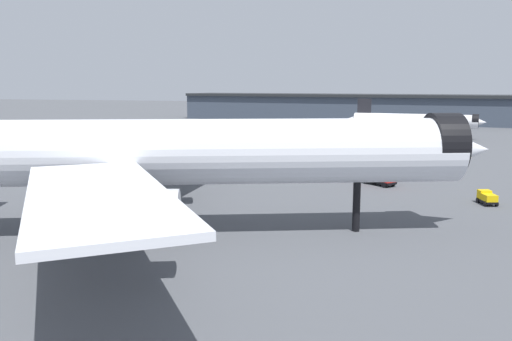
{
  "coord_description": "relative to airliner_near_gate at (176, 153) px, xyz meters",
  "views": [
    {
      "loc": [
        25.12,
        -52.36,
        16.36
      ],
      "look_at": [
        9.33,
        1.28,
        7.1
      ],
      "focal_mm": 36.23,
      "sensor_mm": 36.0,
      "label": 1
    }
  ],
  "objects": [
    {
      "name": "airliner_far_taxiway",
      "position": [
        25.4,
        118.57,
        -3.74
      ],
      "size": [
        42.34,
        38.37,
        12.1
      ],
      "rotation": [
        0.0,
        0.0,
        6.17
      ],
      "color": "white",
      "rests_on": "ground"
    },
    {
      "name": "service_truck_front",
      "position": [
        19.86,
        35.65,
        -7.48
      ],
      "size": [
        5.74,
        5.21,
        3.0
      ],
      "rotation": [
        0.0,
        0.0,
        2.47
      ],
      "color": "black",
      "rests_on": "ground"
    },
    {
      "name": "baggage_tug_wing",
      "position": [
        34.9,
        25.52,
        -8.1
      ],
      "size": [
        2.68,
        3.53,
        1.85
      ],
      "rotation": [
        0.0,
        0.0,
        1.88
      ],
      "color": "black",
      "rests_on": "ground"
    },
    {
      "name": "ground",
      "position": [
        -1.23,
        1.71,
        -9.07
      ],
      "size": [
        900.0,
        900.0,
        0.0
      ],
      "primitive_type": "plane",
      "color": "#4C4F54"
    },
    {
      "name": "traffic_cone_near_nose",
      "position": [
        14.87,
        38.89,
        -8.7
      ],
      "size": [
        0.59,
        0.59,
        0.73
      ],
      "primitive_type": "cone",
      "color": "#F2600C",
      "rests_on": "ground"
    },
    {
      "name": "terminal_building",
      "position": [
        34.5,
        182.5,
        -2.76
      ],
      "size": [
        229.39,
        53.94,
        19.2
      ],
      "rotation": [
        0.0,
        0.0,
        -0.13
      ],
      "color": "#3D4756",
      "rests_on": "ground"
    },
    {
      "name": "airliner_near_gate",
      "position": [
        0.0,
        0.0,
        0.0
      ],
      "size": [
        67.91,
        60.42,
        20.58
      ],
      "rotation": [
        0.0,
        0.0,
        0.35
      ],
      "color": "silver",
      "rests_on": "ground"
    }
  ]
}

